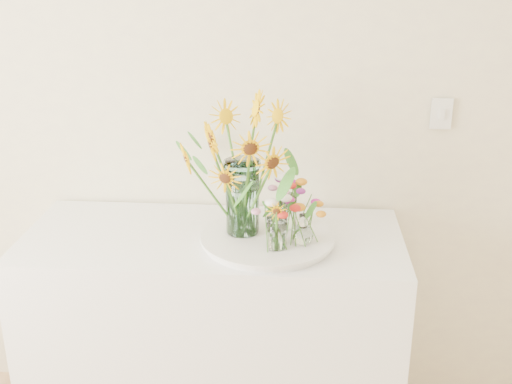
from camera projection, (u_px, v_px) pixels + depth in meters
counter at (215, 339)px, 2.53m from camera, size 1.40×0.60×0.90m
tray at (268, 240)px, 2.30m from camera, size 0.46×0.46×0.02m
mason_jar at (242, 197)px, 2.27m from camera, size 0.13×0.13×0.28m
sunflower_bouquet at (242, 167)px, 2.23m from camera, size 0.77×0.77×0.51m
small_vase_a at (277, 233)px, 2.18m from camera, size 0.07×0.07×0.12m
wildflower_posy_a at (277, 221)px, 2.16m from camera, size 0.20×0.20×0.21m
small_vase_b at (303, 229)px, 2.22m from camera, size 0.09×0.09×0.11m
wildflower_posy_b at (303, 217)px, 2.21m from camera, size 0.23×0.23×0.20m
small_vase_c at (286, 212)px, 2.35m from camera, size 0.10×0.10×0.13m
wildflower_posy_c at (287, 200)px, 2.33m from camera, size 0.19×0.19×0.22m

